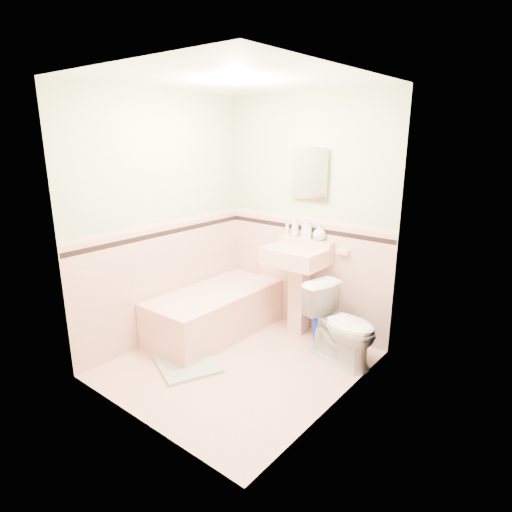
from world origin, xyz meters
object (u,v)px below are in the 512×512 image
Objects in this scene: sink at (296,291)px; bucket at (324,329)px; soap_bottle_mid at (307,228)px; soap_bottle_left at (295,227)px; medicine_cabinet at (310,174)px; bathtub at (215,313)px; shoe at (180,354)px; soap_bottle_right at (319,232)px; toilet at (342,325)px.

bucket is (0.33, 0.05, -0.35)m from sink.
bucket is (0.33, -0.13, -1.01)m from soap_bottle_mid.
soap_bottle_left reaches higher than sink.
bucket is (0.33, -0.16, -1.57)m from medicine_cabinet.
bucket is (0.48, -0.13, -1.00)m from soap_bottle_left.
bathtub is 1.55× the size of sink.
soap_bottle_mid reaches higher than sink.
shoe is (0.14, -0.64, -0.17)m from bathtub.
soap_bottle_right is at bearing 45.53° from shoe.
soap_bottle_left is 1.18m from toilet.
soap_bottle_right is at bearing -11.23° from medicine_cabinet.
bucket is at bearing 29.94° from bathtub.
toilet is 5.33× the size of shoe.
shoe is at bearing -117.09° from soap_bottle_right.
shoe is at bearing 141.90° from toilet.
soap_bottle_mid is 0.82× the size of bucket.
soap_bottle_mid reaches higher than toilet.
soap_bottle_mid is 1.09m from toilet.
medicine_cabinet is 3.43× the size of shoe.
soap_bottle_left reaches higher than shoe.
bathtub reaches higher than bucket.
soap_bottle_left is 0.96× the size of soap_bottle_mid.
medicine_cabinet is 0.60m from soap_bottle_right.
medicine_cabinet is 2.21m from shoe.
bathtub is at bearing 116.72° from toilet.
sink is (0.68, 0.53, 0.26)m from bathtub.
bathtub is at bearing -142.07° from sink.
bathtub is 1.27m from soap_bottle_left.
soap_bottle_right is 1.85m from shoe.
soap_bottle_left is (0.53, 0.71, 0.91)m from bathtub.
shoe is at bearing -77.53° from bathtub.
soap_bottle_right is 1.01m from bucket.
shoe is (-0.54, -1.38, -1.64)m from medicine_cabinet.
medicine_cabinet is at bearing 70.95° from toilet.
toilet is 1.57m from shoe.
toilet is 2.82× the size of bucket.
sink is 3.73× the size of bucket.
medicine_cabinet reaches higher than soap_bottle_left.
soap_bottle_left is 1.77m from shoe.
soap_bottle_right is (0.15, -0.03, -0.58)m from medicine_cabinet.
bucket is 1.89× the size of shoe.
medicine_cabinet is at bearing 90.33° from soap_bottle_mid.
soap_bottle_left is at bearing 180.00° from soap_bottle_mid.
shoe is (-0.69, -1.35, -1.06)m from soap_bottle_right.
shoe is (-0.39, -1.35, -1.07)m from soap_bottle_left.
bucket is at bearing -21.76° from soap_bottle_mid.
medicine_cabinet is at bearing 11.27° from soap_bottle_left.
soap_bottle_right is at bearing 40.51° from bathtub.
sink is 4.55× the size of soap_bottle_mid.
toilet is (1.34, 0.32, 0.14)m from bathtub.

